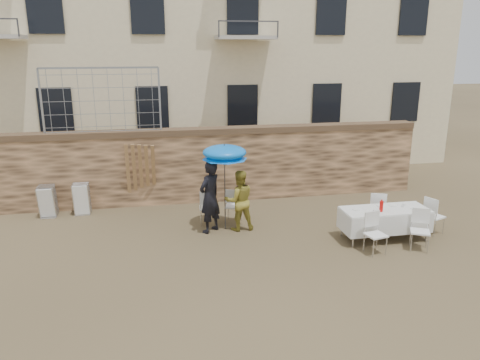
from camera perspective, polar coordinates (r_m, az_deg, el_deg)
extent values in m
plane|color=brown|center=(9.93, 0.13, -11.39)|extent=(80.00, 80.00, 0.00)
cube|color=#856242|center=(14.19, -3.73, 1.81)|extent=(13.00, 0.50, 2.20)
imported|color=black|center=(11.76, -3.70, -2.06)|extent=(0.80, 0.78, 1.86)
imported|color=gold|center=(11.92, -0.10, -2.50)|extent=(0.80, 0.64, 1.58)
cylinder|color=#3F3F44|center=(11.91, -1.85, -1.79)|extent=(0.03, 0.03, 1.86)
cone|color=blue|center=(11.63, -1.90, 3.10)|extent=(1.14, 1.14, 0.22)
cube|color=silver|center=(11.88, 17.31, -3.51)|extent=(2.10, 0.85, 0.05)
cylinder|color=silver|center=(11.32, 13.69, -6.26)|extent=(0.04, 0.04, 0.74)
cylinder|color=silver|center=(12.20, 21.88, -5.34)|extent=(0.04, 0.04, 0.74)
cylinder|color=silver|center=(11.90, 12.33, -5.05)|extent=(0.04, 0.04, 0.74)
cylinder|color=silver|center=(12.75, 20.24, -4.27)|extent=(0.04, 0.04, 0.74)
cylinder|color=red|center=(11.62, 16.84, -3.10)|extent=(0.09, 0.09, 0.26)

